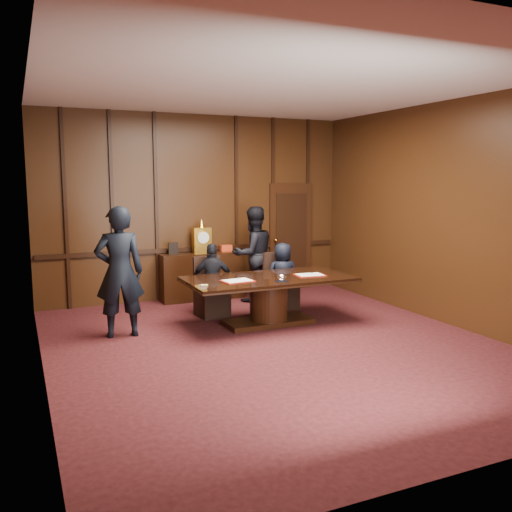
{
  "coord_description": "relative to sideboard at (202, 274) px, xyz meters",
  "views": [
    {
      "loc": [
        -3.2,
        -6.47,
        2.29
      ],
      "look_at": [
        0.33,
        1.48,
        1.05
      ],
      "focal_mm": 38.0,
      "sensor_mm": 36.0,
      "label": 1
    }
  ],
  "objects": [
    {
      "name": "room",
      "position": [
        0.07,
        -3.12,
        1.24
      ],
      "size": [
        7.0,
        7.04,
        3.5
      ],
      "color": "black",
      "rests_on": "ground"
    },
    {
      "name": "folder_right",
      "position": [
        1.05,
        -2.29,
        0.28
      ],
      "size": [
        0.49,
        0.38,
        0.02
      ],
      "rotation": [
        0.0,
        0.0,
        -0.11
      ],
      "color": "#A11B0E",
      "rests_on": "conference_table"
    },
    {
      "name": "chair_right",
      "position": [
        1.03,
        -1.28,
        -0.19
      ],
      "size": [
        0.55,
        0.55,
        0.99
      ],
      "rotation": [
        0.0,
        0.0,
        0.15
      ],
      "color": "black",
      "rests_on": "ground"
    },
    {
      "name": "chair_left",
      "position": [
        -0.27,
        -1.28,
        -0.19
      ],
      "size": [
        0.52,
        0.52,
        0.99
      ],
      "rotation": [
        0.0,
        0.0,
        0.09
      ],
      "color": "black",
      "rests_on": "ground"
    },
    {
      "name": "inkstand",
      "position": [
        0.39,
        -2.61,
        0.33
      ],
      "size": [
        0.2,
        0.14,
        0.12
      ],
      "color": "white",
      "rests_on": "conference_table"
    },
    {
      "name": "folder_left",
      "position": [
        -0.2,
        -2.29,
        0.28
      ],
      "size": [
        0.49,
        0.38,
        0.02
      ],
      "rotation": [
        0.0,
        0.0,
        0.11
      ],
      "color": "#A11B0E",
      "rests_on": "conference_table"
    },
    {
      "name": "witness_right",
      "position": [
        0.84,
        -0.52,
        0.41
      ],
      "size": [
        0.96,
        0.81,
        1.79
      ],
      "primitive_type": "imported",
      "rotation": [
        0.0,
        0.0,
        3.3
      ],
      "color": "black",
      "rests_on": "ground"
    },
    {
      "name": "witness_left",
      "position": [
        -1.87,
        -1.87,
        0.47
      ],
      "size": [
        0.74,
        0.52,
        1.91
      ],
      "primitive_type": "imported",
      "rotation": [
        0.0,
        0.0,
        3.05
      ],
      "color": "black",
      "rests_on": "ground"
    },
    {
      "name": "sideboard",
      "position": [
        0.0,
        0.0,
        0.0
      ],
      "size": [
        1.6,
        0.45,
        1.54
      ],
      "color": "black",
      "rests_on": "ground"
    },
    {
      "name": "signatory_right",
      "position": [
        1.04,
        -1.36,
        0.11
      ],
      "size": [
        0.63,
        0.46,
        1.19
      ],
      "primitive_type": "imported",
      "rotation": [
        0.0,
        0.0,
        2.99
      ],
      "color": "black",
      "rests_on": "ground"
    },
    {
      "name": "conference_table",
      "position": [
        0.39,
        -2.16,
        0.02
      ],
      "size": [
        2.62,
        1.32,
        0.76
      ],
      "color": "black",
      "rests_on": "ground"
    },
    {
      "name": "notepad",
      "position": [
        -0.76,
        -2.4,
        0.28
      ],
      "size": [
        0.11,
        0.08,
        0.01
      ],
      "primitive_type": "cube",
      "rotation": [
        0.0,
        0.0,
        -0.15
      ],
      "color": "#DDBB6C",
      "rests_on": "conference_table"
    },
    {
      "name": "signatory_left",
      "position": [
        -0.26,
        -1.36,
        0.13
      ],
      "size": [
        0.78,
        0.49,
        1.24
      ],
      "primitive_type": "imported",
      "rotation": [
        0.0,
        0.0,
        2.86
      ],
      "color": "black",
      "rests_on": "ground"
    }
  ]
}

